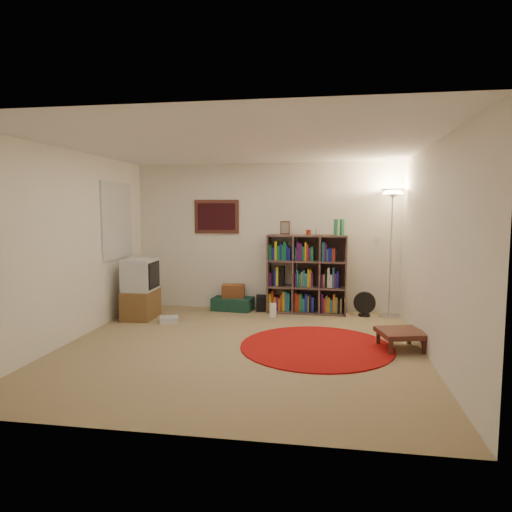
% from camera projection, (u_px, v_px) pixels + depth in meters
% --- Properties ---
extents(room, '(4.54, 4.54, 2.54)m').
position_uv_depth(room, '(237.00, 248.00, 5.65)').
color(room, '#99805A').
rests_on(room, ground).
extents(bookshelf, '(1.32, 0.43, 1.57)m').
position_uv_depth(bookshelf, '(306.00, 275.00, 7.59)').
color(bookshelf, brown).
rests_on(bookshelf, ground).
extents(floor_lamp, '(0.47, 0.47, 2.05)m').
position_uv_depth(floor_lamp, '(392.00, 211.00, 7.16)').
color(floor_lamp, silver).
rests_on(floor_lamp, ground).
extents(floor_fan, '(0.36, 0.20, 0.40)m').
position_uv_depth(floor_fan, '(364.00, 304.00, 7.37)').
color(floor_fan, black).
rests_on(floor_fan, ground).
extents(tv_stand, '(0.48, 0.66, 0.94)m').
position_uv_depth(tv_stand, '(141.00, 290.00, 7.23)').
color(tv_stand, brown).
rests_on(tv_stand, ground).
extents(dvd_box, '(0.34, 0.31, 0.09)m').
position_uv_depth(dvd_box, '(169.00, 320.00, 6.97)').
color(dvd_box, silver).
rests_on(dvd_box, ground).
extents(suitcase, '(0.72, 0.50, 0.22)m').
position_uv_depth(suitcase, '(233.00, 303.00, 7.86)').
color(suitcase, '#14392C').
rests_on(suitcase, ground).
extents(wicker_basket, '(0.41, 0.32, 0.22)m').
position_uv_depth(wicker_basket, '(233.00, 291.00, 7.86)').
color(wicker_basket, brown).
rests_on(wicker_basket, suitcase).
extents(duffel_bag, '(0.41, 0.36, 0.25)m').
position_uv_depth(duffel_bag, '(267.00, 303.00, 7.83)').
color(duffel_bag, black).
rests_on(duffel_bag, ground).
extents(paper_towel, '(0.13, 0.13, 0.22)m').
position_uv_depth(paper_towel, '(273.00, 310.00, 7.32)').
color(paper_towel, white).
rests_on(paper_towel, ground).
extents(red_rug, '(1.93, 1.93, 0.02)m').
position_uv_depth(red_rug, '(316.00, 347.00, 5.74)').
color(red_rug, '#960C0A').
rests_on(red_rug, ground).
extents(side_table, '(0.63, 0.63, 0.24)m').
position_uv_depth(side_table, '(401.00, 334.00, 5.65)').
color(side_table, '#482019').
rests_on(side_table, ground).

